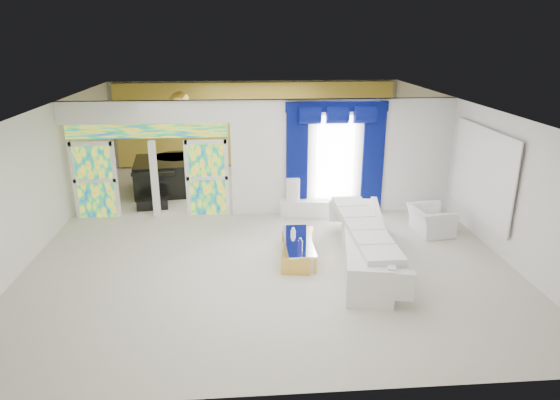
{
  "coord_description": "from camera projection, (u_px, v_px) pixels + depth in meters",
  "views": [
    {
      "loc": [
        -0.49,
        -11.32,
        4.59
      ],
      "look_at": [
        0.3,
        -1.2,
        1.1
      ],
      "focal_mm": 31.42,
      "sensor_mm": 36.0,
      "label": 1
    }
  ],
  "objects": [
    {
      "name": "stained_panel_right",
      "position": [
        207.0,
        178.0,
        12.71
      ],
      "size": [
        0.95,
        0.04,
        2.0
      ],
      "primitive_type": "cube",
      "color": "#994C3F",
      "rests_on": "ground"
    },
    {
      "name": "console_table",
      "position": [
        304.0,
        207.0,
        12.89
      ],
      "size": [
        1.31,
        0.57,
        0.42
      ],
      "primitive_type": "cube",
      "rotation": [
        0.0,
        0.0,
        -0.14
      ],
      "color": "white",
      "rests_on": "ground"
    },
    {
      "name": "window_pane",
      "position": [
        335.0,
        160.0,
        12.72
      ],
      "size": [
        1.0,
        0.02,
        2.3
      ],
      "primitive_type": "cube",
      "color": "white",
      "rests_on": "dividing_wall"
    },
    {
      "name": "wall_mirror",
      "position": [
        483.0,
        173.0,
        11.12
      ],
      "size": [
        0.04,
        2.7,
        1.9
      ],
      "primitive_type": "cube",
      "color": "white",
      "rests_on": "ground"
    },
    {
      "name": "blue_drape_left",
      "position": [
        297.0,
        162.0,
        12.63
      ],
      "size": [
        0.55,
        0.1,
        2.8
      ],
      "primitive_type": "cube",
      "color": "#030846",
      "rests_on": "ground"
    },
    {
      "name": "blue_pelmet",
      "position": [
        337.0,
        107.0,
        12.24
      ],
      "size": [
        2.6,
        0.12,
        0.25
      ],
      "primitive_type": "cube",
      "color": "#030846",
      "rests_on": "dividing_wall"
    },
    {
      "name": "tv_console",
      "position": [
        101.0,
        189.0,
        13.71
      ],
      "size": [
        0.71,
        0.67,
        0.87
      ],
      "primitive_type": "cube",
      "rotation": [
        0.0,
        0.0,
        -0.22
      ],
      "color": "#A28851",
      "rests_on": "ground"
    },
    {
      "name": "gold_curtains",
      "position": [
        256.0,
        124.0,
        17.27
      ],
      "size": [
        9.7,
        0.12,
        2.9
      ],
      "primitive_type": "cube",
      "color": "#AC9E29",
      "rests_on": "ground"
    },
    {
      "name": "chandelier",
      "position": [
        180.0,
        102.0,
        14.37
      ],
      "size": [
        0.6,
        0.6,
        0.6
      ],
      "primitive_type": "sphere",
      "color": "gold",
      "rests_on": "ceiling"
    },
    {
      "name": "armchair",
      "position": [
        431.0,
        220.0,
        11.7
      ],
      "size": [
        0.98,
        1.1,
        0.65
      ],
      "primitive_type": "imported",
      "rotation": [
        0.0,
        0.0,
        1.69
      ],
      "color": "silver",
      "rests_on": "ground"
    },
    {
      "name": "floor",
      "position": [
        264.0,
        226.0,
        12.2
      ],
      "size": [
        12.0,
        12.0,
        0.0
      ],
      "primitive_type": "plane",
      "color": "#B7AF9E",
      "rests_on": "ground"
    },
    {
      "name": "coffee_table",
      "position": [
        298.0,
        249.0,
        10.48
      ],
      "size": [
        0.86,
        1.79,
        0.38
      ],
      "primitive_type": "cube",
      "rotation": [
        0.0,
        0.0,
        -0.18
      ],
      "color": "gold",
      "rests_on": "ground"
    },
    {
      "name": "decanters",
      "position": [
        298.0,
        241.0,
        10.19
      ],
      "size": [
        0.19,
        0.95,
        0.22
      ],
      "color": "white",
      "rests_on": "coffee_table"
    },
    {
      "name": "grand_piano",
      "position": [
        160.0,
        176.0,
        14.76
      ],
      "size": [
        1.68,
        2.07,
        0.96
      ],
      "primitive_type": "cube",
      "rotation": [
        0.0,
        0.0,
        0.12
      ],
      "color": "black",
      "rests_on": "ground"
    },
    {
      "name": "dividing_header",
      "position": [
        146.0,
        112.0,
        12.05
      ],
      "size": [
        4.3,
        0.18,
        0.55
      ],
      "primitive_type": "cube",
      "color": "white",
      "rests_on": "dividing_wall"
    },
    {
      "name": "piano_bench",
      "position": [
        153.0,
        204.0,
        13.37
      ],
      "size": [
        0.86,
        0.42,
        0.28
      ],
      "primitive_type": "cube",
      "rotation": [
        0.0,
        0.0,
        0.12
      ],
      "color": "black",
      "rests_on": "ground"
    },
    {
      "name": "table_lamp",
      "position": [
        293.0,
        190.0,
        12.71
      ],
      "size": [
        0.36,
        0.36,
        0.58
      ],
      "primitive_type": "cylinder",
      "color": "silver",
      "rests_on": "console_table"
    },
    {
      "name": "stained_transom",
      "position": [
        147.0,
        131.0,
        12.2
      ],
      "size": [
        4.0,
        0.05,
        0.35
      ],
      "primitive_type": "cube",
      "color": "#994C3F",
      "rests_on": "dividing_header"
    },
    {
      "name": "blue_drape_right",
      "position": [
        373.0,
        161.0,
        12.78
      ],
      "size": [
        0.55,
        0.1,
        2.8
      ],
      "primitive_type": "cube",
      "color": "#030846",
      "rests_on": "ground"
    },
    {
      "name": "dividing_wall",
      "position": [
        344.0,
        157.0,
        12.81
      ],
      "size": [
        5.7,
        0.18,
        3.0
      ],
      "primitive_type": "cube",
      "color": "white",
      "rests_on": "ground"
    },
    {
      "name": "stained_panel_left",
      "position": [
        95.0,
        180.0,
        12.5
      ],
      "size": [
        0.95,
        0.04,
        2.0
      ],
      "primitive_type": "cube",
      "color": "#994C3F",
      "rests_on": "ground"
    },
    {
      "name": "white_sofa",
      "position": [
        364.0,
        245.0,
        10.24
      ],
      "size": [
        1.5,
        3.97,
        0.74
      ],
      "primitive_type": "cube",
      "rotation": [
        0.0,
        0.0,
        -0.18
      ],
      "color": "silver",
      "rests_on": "ground"
    }
  ]
}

